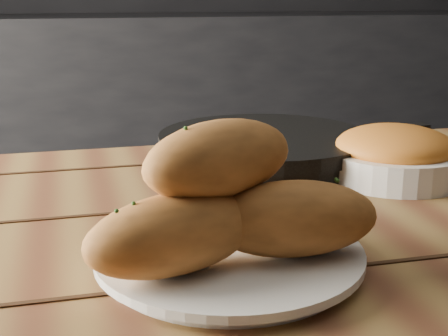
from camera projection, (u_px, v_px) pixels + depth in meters
counter at (210, 114)px, 2.88m from camera, size 2.80×0.60×0.90m
table at (284, 318)px, 0.69m from camera, size 1.45×0.84×0.75m
plate at (229, 257)px, 0.58m from camera, size 0.25×0.25×0.02m
bread_rolls at (224, 201)px, 0.56m from camera, size 0.28×0.23×0.12m
skillet at (266, 148)px, 0.93m from camera, size 0.45×0.31×0.05m
bowl at (395, 155)px, 0.85m from camera, size 0.19×0.19×0.07m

